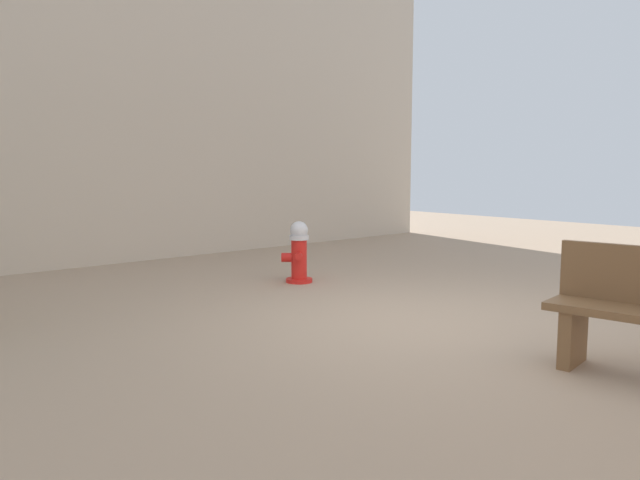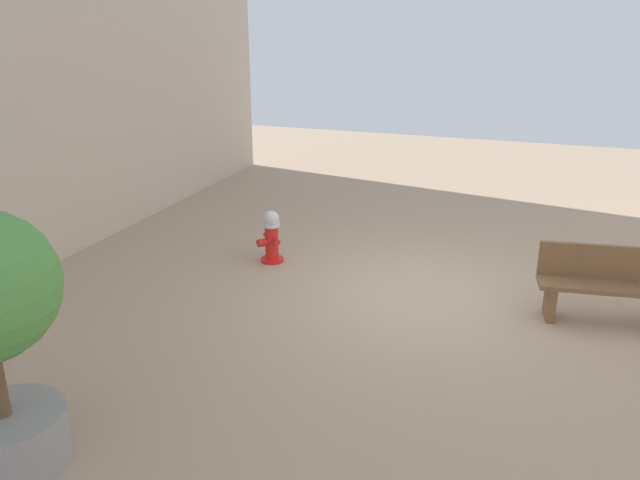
{
  "view_description": "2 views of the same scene",
  "coord_description": "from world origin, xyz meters",
  "views": [
    {
      "loc": [
        -3.87,
        4.68,
        1.54
      ],
      "look_at": [
        1.26,
        0.21,
        0.72
      ],
      "focal_mm": 34.58,
      "sensor_mm": 36.0,
      "label": 1
    },
    {
      "loc": [
        -1.35,
        7.87,
        3.64
      ],
      "look_at": [
        1.28,
        0.55,
        0.82
      ],
      "focal_mm": 35.31,
      "sensor_mm": 36.0,
      "label": 2
    }
  ],
  "objects": [
    {
      "name": "ground_plane",
      "position": [
        0.0,
        0.0,
        0.0
      ],
      "size": [
        23.4,
        23.4,
        0.0
      ],
      "primitive_type": "plane",
      "color": "tan"
    },
    {
      "name": "bench_near",
      "position": [
        -2.34,
        -0.02,
        0.5
      ],
      "size": [
        1.79,
        0.68,
        0.95
      ],
      "color": "brown",
      "rests_on": "ground_plane"
    },
    {
      "name": "fire_hydrant",
      "position": [
        2.42,
        -0.42,
        0.41
      ],
      "size": [
        0.39,
        0.39,
        0.82
      ],
      "color": "red",
      "rests_on": "ground_plane"
    }
  ]
}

